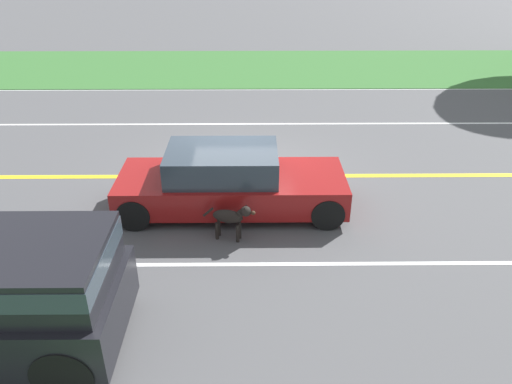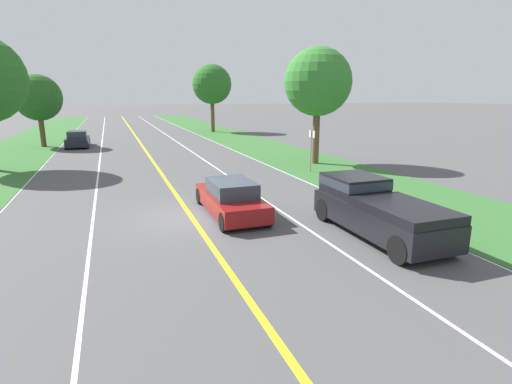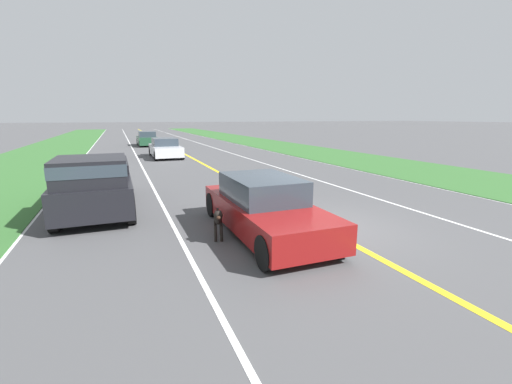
# 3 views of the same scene
# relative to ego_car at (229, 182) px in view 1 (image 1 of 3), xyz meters

# --- Properties ---
(ground_plane) EXTENTS (400.00, 400.00, 0.00)m
(ground_plane) POSITION_rel_ego_car_xyz_m (-1.51, 0.27, -0.63)
(ground_plane) COLOR #4C4C4F
(centre_divider_line) EXTENTS (0.18, 160.00, 0.01)m
(centre_divider_line) POSITION_rel_ego_car_xyz_m (-1.51, 0.27, -0.63)
(centre_divider_line) COLOR yellow
(centre_divider_line) RESTS_ON ground
(lane_edge_line_left) EXTENTS (0.14, 160.00, 0.01)m
(lane_edge_line_left) POSITION_rel_ego_car_xyz_m (-8.51, 0.27, -0.63)
(lane_edge_line_left) COLOR white
(lane_edge_line_left) RESTS_ON ground
(lane_dash_same_dir) EXTENTS (0.10, 160.00, 0.01)m
(lane_dash_same_dir) POSITION_rel_ego_car_xyz_m (1.99, 0.27, -0.63)
(lane_dash_same_dir) COLOR white
(lane_dash_same_dir) RESTS_ON ground
(lane_dash_oncoming) EXTENTS (0.10, 160.00, 0.01)m
(lane_dash_oncoming) POSITION_rel_ego_car_xyz_m (-5.01, 0.27, -0.63)
(lane_dash_oncoming) COLOR white
(lane_dash_oncoming) RESTS_ON ground
(grass_verge_left) EXTENTS (6.00, 160.00, 0.03)m
(grass_verge_left) POSITION_rel_ego_car_xyz_m (-11.51, 0.27, -0.62)
(grass_verge_left) COLOR #33662D
(grass_verge_left) RESTS_ON ground
(ego_car) EXTENTS (1.80, 4.68, 1.36)m
(ego_car) POSITION_rel_ego_car_xyz_m (0.00, 0.00, 0.00)
(ego_car) COLOR maroon
(ego_car) RESTS_ON ground
(dog) EXTENTS (0.37, 1.02, 0.78)m
(dog) POSITION_rel_ego_car_xyz_m (1.17, 0.08, -0.14)
(dog) COLOR black
(dog) RESTS_ON ground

